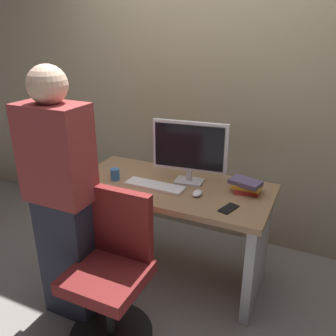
{
  "coord_description": "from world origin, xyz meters",
  "views": [
    {
      "loc": [
        0.96,
        -2.1,
        1.82
      ],
      "look_at": [
        0.0,
        -0.05,
        0.91
      ],
      "focal_mm": 37.77,
      "sensor_mm": 36.0,
      "label": 1
    }
  ],
  "objects_px": {
    "mouse": "(197,193)",
    "desk": "(171,214)",
    "book_stack": "(246,186)",
    "cell_phone": "(229,208)",
    "person_at_desk": "(62,200)",
    "cup_near_keyboard": "(115,174)",
    "keyboard": "(155,186)",
    "monitor": "(190,149)",
    "office_chair": "(113,276)"
  },
  "relations": [
    {
      "from": "desk",
      "to": "cup_near_keyboard",
      "type": "xyz_separation_m",
      "value": [
        -0.41,
        -0.09,
        0.28
      ]
    },
    {
      "from": "office_chair",
      "to": "cup_near_keyboard",
      "type": "height_order",
      "value": "office_chair"
    },
    {
      "from": "person_at_desk",
      "to": "cup_near_keyboard",
      "type": "xyz_separation_m",
      "value": [
        0.02,
        0.55,
        -0.04
      ]
    },
    {
      "from": "office_chair",
      "to": "cell_phone",
      "type": "height_order",
      "value": "office_chair"
    },
    {
      "from": "desk",
      "to": "office_chair",
      "type": "relative_size",
      "value": 1.53
    },
    {
      "from": "keyboard",
      "to": "office_chair",
      "type": "bearing_deg",
      "value": -87.95
    },
    {
      "from": "desk",
      "to": "cell_phone",
      "type": "height_order",
      "value": "cell_phone"
    },
    {
      "from": "desk",
      "to": "book_stack",
      "type": "distance_m",
      "value": 0.6
    },
    {
      "from": "mouse",
      "to": "cell_phone",
      "type": "bearing_deg",
      "value": -21.23
    },
    {
      "from": "office_chair",
      "to": "cup_near_keyboard",
      "type": "relative_size",
      "value": 10.84
    },
    {
      "from": "person_at_desk",
      "to": "cup_near_keyboard",
      "type": "bearing_deg",
      "value": 88.07
    },
    {
      "from": "mouse",
      "to": "book_stack",
      "type": "relative_size",
      "value": 0.43
    },
    {
      "from": "monitor",
      "to": "keyboard",
      "type": "relative_size",
      "value": 1.26
    },
    {
      "from": "person_at_desk",
      "to": "cell_phone",
      "type": "relative_size",
      "value": 11.38
    },
    {
      "from": "keyboard",
      "to": "book_stack",
      "type": "distance_m",
      "value": 0.63
    },
    {
      "from": "office_chair",
      "to": "person_at_desk",
      "type": "xyz_separation_m",
      "value": [
        -0.36,
        0.04,
        0.41
      ]
    },
    {
      "from": "person_at_desk",
      "to": "cell_phone",
      "type": "bearing_deg",
      "value": 27.26
    },
    {
      "from": "desk",
      "to": "mouse",
      "type": "xyz_separation_m",
      "value": [
        0.23,
        -0.08,
        0.25
      ]
    },
    {
      "from": "monitor",
      "to": "book_stack",
      "type": "relative_size",
      "value": 2.32
    },
    {
      "from": "keyboard",
      "to": "mouse",
      "type": "relative_size",
      "value": 4.3
    },
    {
      "from": "cup_near_keyboard",
      "to": "book_stack",
      "type": "distance_m",
      "value": 0.95
    },
    {
      "from": "desk",
      "to": "mouse",
      "type": "distance_m",
      "value": 0.35
    },
    {
      "from": "person_at_desk",
      "to": "keyboard",
      "type": "height_order",
      "value": "person_at_desk"
    },
    {
      "from": "cup_near_keyboard",
      "to": "mouse",
      "type": "bearing_deg",
      "value": 0.9
    },
    {
      "from": "book_stack",
      "to": "cell_phone",
      "type": "bearing_deg",
      "value": -97.91
    },
    {
      "from": "cup_near_keyboard",
      "to": "monitor",
      "type": "bearing_deg",
      "value": 20.17
    },
    {
      "from": "person_at_desk",
      "to": "book_stack",
      "type": "relative_size",
      "value": 7.05
    },
    {
      "from": "monitor",
      "to": "cup_near_keyboard",
      "type": "height_order",
      "value": "monitor"
    },
    {
      "from": "mouse",
      "to": "monitor",
      "type": "bearing_deg",
      "value": 126.57
    },
    {
      "from": "book_stack",
      "to": "cell_phone",
      "type": "relative_size",
      "value": 1.61
    },
    {
      "from": "book_stack",
      "to": "cell_phone",
      "type": "height_order",
      "value": "book_stack"
    },
    {
      "from": "cup_near_keyboard",
      "to": "cell_phone",
      "type": "height_order",
      "value": "cup_near_keyboard"
    },
    {
      "from": "monitor",
      "to": "book_stack",
      "type": "xyz_separation_m",
      "value": [
        0.42,
        0.01,
        -0.21
      ]
    },
    {
      "from": "desk",
      "to": "keyboard",
      "type": "xyz_separation_m",
      "value": [
        -0.09,
        -0.08,
        0.25
      ]
    },
    {
      "from": "book_stack",
      "to": "mouse",
      "type": "bearing_deg",
      "value": -146.33
    },
    {
      "from": "cell_phone",
      "to": "mouse",
      "type": "bearing_deg",
      "value": 175.75
    },
    {
      "from": "monitor",
      "to": "cell_phone",
      "type": "xyz_separation_m",
      "value": [
        0.38,
        -0.27,
        -0.25
      ]
    },
    {
      "from": "mouse",
      "to": "book_stack",
      "type": "xyz_separation_m",
      "value": [
        0.28,
        0.19,
        0.03
      ]
    },
    {
      "from": "mouse",
      "to": "desk",
      "type": "bearing_deg",
      "value": 161.03
    },
    {
      "from": "desk",
      "to": "cell_phone",
      "type": "xyz_separation_m",
      "value": [
        0.48,
        -0.17,
        0.24
      ]
    },
    {
      "from": "cup_near_keyboard",
      "to": "office_chair",
      "type": "bearing_deg",
      "value": -59.96
    },
    {
      "from": "desk",
      "to": "cell_phone",
      "type": "relative_size",
      "value": 9.97
    },
    {
      "from": "desk",
      "to": "monitor",
      "type": "height_order",
      "value": "monitor"
    },
    {
      "from": "office_chair",
      "to": "cup_near_keyboard",
      "type": "bearing_deg",
      "value": 120.04
    },
    {
      "from": "monitor",
      "to": "person_at_desk",
      "type": "bearing_deg",
      "value": -125.67
    },
    {
      "from": "person_at_desk",
      "to": "cell_phone",
      "type": "distance_m",
      "value": 1.03
    },
    {
      "from": "monitor",
      "to": "keyboard",
      "type": "distance_m",
      "value": 0.36
    },
    {
      "from": "cell_phone",
      "to": "person_at_desk",
      "type": "bearing_deg",
      "value": -135.75
    },
    {
      "from": "book_stack",
      "to": "cell_phone",
      "type": "xyz_separation_m",
      "value": [
        -0.04,
        -0.28,
        -0.04
      ]
    },
    {
      "from": "person_at_desk",
      "to": "book_stack",
      "type": "distance_m",
      "value": 1.21
    }
  ]
}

